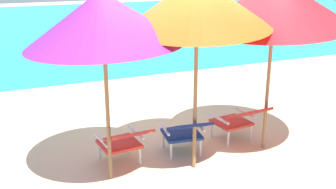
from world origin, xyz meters
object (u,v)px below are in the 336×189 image
Objects in this scene: lounge_chair_center at (185,131)px; beach_umbrella_left at (103,18)px; beach_umbrella_center at (197,2)px; beach_umbrella_right at (275,2)px; lounge_chair_left at (124,140)px; lounge_chair_right at (239,118)px; swim_buoy at (82,39)px.

beach_umbrella_left is at bearing -170.93° from lounge_chair_center.
beach_umbrella_center is (1.13, -0.15, 0.15)m from beach_umbrella_left.
beach_umbrella_right is at bearing 6.68° from beach_umbrella_center.
lounge_chair_left is 0.90m from lounge_chair_center.
lounge_chair_left is at bearing 40.44° from beach_umbrella_left.
lounge_chair_left is 1.86m from lounge_chair_right.
swim_buoy is 1.71× the size of lounge_chair_center.
swim_buoy is 9.79m from beach_umbrella_left.
beach_umbrella_center reaches higher than lounge_chair_right.
beach_umbrella_right reaches higher than beach_umbrella_left.
beach_umbrella_center is at bearing -94.27° from lounge_chair_center.
lounge_chair_center is 0.39× the size of beach_umbrella_left.
beach_umbrella_center reaches higher than lounge_chair_left.
beach_umbrella_left is at bearing -139.56° from lounge_chair_left.
lounge_chair_right is at bearing 7.83° from beach_umbrella_left.
lounge_chair_left is (-1.33, -9.24, 0.31)m from swim_buoy.
beach_umbrella_center is at bearing -155.72° from lounge_chair_right.
lounge_chair_center is at bearing -2.07° from lounge_chair_left.
beach_umbrella_right is at bearing -8.93° from lounge_chair_center.
lounge_chair_right reaches higher than swim_buoy.
swim_buoy is 0.57× the size of beach_umbrella_right.
lounge_chair_left is at bearing 173.97° from beach_umbrella_right.
swim_buoy is 9.29m from lounge_chair_center.
lounge_chair_right is (0.53, -9.17, 0.31)m from swim_buoy.
beach_umbrella_center reaches higher than swim_buoy.
lounge_chair_right is at bearing 131.30° from beach_umbrella_right.
lounge_chair_right is at bearing 24.28° from beach_umbrella_center.
swim_buoy is at bearing 87.28° from beach_umbrella_center.
beach_umbrella_right is at bearing -85.24° from swim_buoy.
beach_umbrella_center is (0.88, -0.37, 1.82)m from lounge_chair_left.
swim_buoy is at bearing 80.46° from beach_umbrella_left.
lounge_chair_center is at bearing 9.07° from beach_umbrella_left.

